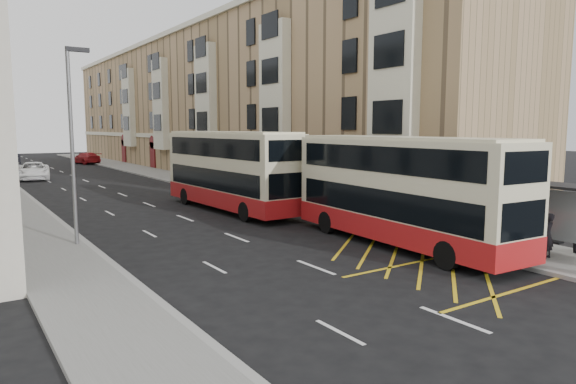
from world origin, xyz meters
TOP-DOWN VIEW (x-y plane):
  - ground at (0.00, 0.00)m, footprint 200.00×200.00m
  - pavement_right at (8.00, 30.00)m, footprint 4.00×120.00m
  - pavement_left at (-7.50, 30.00)m, footprint 3.00×120.00m
  - kerb_right at (6.00, 30.00)m, footprint 0.25×120.00m
  - kerb_left at (-6.00, 30.00)m, footprint 0.25×120.00m
  - road_markings at (0.00, 45.00)m, footprint 10.00×110.00m
  - terrace_right at (14.88, 45.38)m, footprint 10.75×79.00m
  - bus_shelter at (8.34, -0.39)m, footprint 1.65×4.25m
  - guard_railing at (6.25, 5.75)m, footprint 0.06×6.56m
  - street_lamp_near at (-6.35, 12.00)m, footprint 0.93×0.18m
  - street_lamp_far at (-6.35, 42.00)m, footprint 0.93×0.18m
  - double_decker_front at (5.00, 4.80)m, footprint 3.25×11.58m
  - double_decker_rear at (3.34, 17.00)m, footprint 3.07×11.89m
  - pedestrian_near at (7.53, -0.14)m, footprint 0.67×0.50m
  - pedestrian_far at (7.44, 2.34)m, footprint 1.11×0.99m
  - white_van at (-3.86, 43.88)m, footprint 3.61×6.32m
  - car_silver at (-4.78, 55.26)m, footprint 2.41×4.53m
  - car_dark at (-3.70, 63.32)m, footprint 2.12×4.98m
  - car_red at (5.20, 63.71)m, footprint 3.42×5.79m

SIDE VIEW (x-z plane):
  - ground at x=0.00m, z-range 0.00..0.00m
  - road_markings at x=0.00m, z-range 0.00..0.01m
  - pavement_right at x=8.00m, z-range 0.00..0.15m
  - pavement_left at x=-7.50m, z-range 0.00..0.15m
  - kerb_right at x=6.00m, z-range 0.00..0.15m
  - kerb_left at x=-6.00m, z-range 0.00..0.15m
  - car_silver at x=-4.78m, z-range 0.00..1.47m
  - car_red at x=5.20m, z-range 0.00..1.57m
  - car_dark at x=-3.70m, z-range 0.00..1.60m
  - white_van at x=-3.86m, z-range 0.00..1.66m
  - guard_railing at x=6.25m, z-range 0.35..1.36m
  - pedestrian_near at x=7.53m, z-range 0.15..1.83m
  - pedestrian_far at x=7.44m, z-range 0.15..1.95m
  - bus_shelter at x=8.34m, z-range 0.79..3.49m
  - double_decker_front at x=5.00m, z-range 0.04..4.61m
  - double_decker_rear at x=3.34m, z-range 0.04..4.76m
  - street_lamp_near at x=-6.35m, z-range 0.64..8.64m
  - street_lamp_far at x=-6.35m, z-range 0.64..8.64m
  - terrace_right at x=14.88m, z-range -0.10..15.15m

